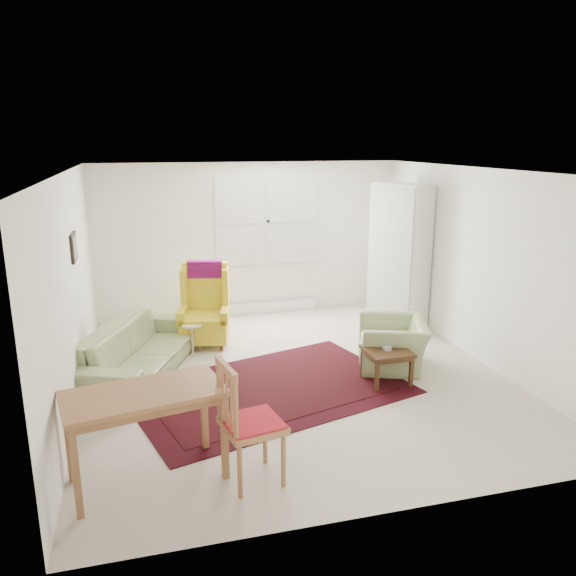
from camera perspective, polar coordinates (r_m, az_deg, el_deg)
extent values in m
cube|color=beige|center=(7.06, 0.63, -8.88)|extent=(5.00, 5.50, 0.01)
cube|color=white|center=(6.47, 0.70, 11.84)|extent=(5.00, 5.50, 0.01)
cube|color=white|center=(9.28, -3.91, 4.94)|extent=(5.00, 0.04, 2.50)
cube|color=white|center=(4.20, 10.87, -7.67)|extent=(5.00, 0.04, 2.50)
cube|color=white|center=(6.47, -21.20, -0.40)|extent=(0.04, 5.50, 2.50)
cube|color=white|center=(7.69, 18.92, 2.11)|extent=(0.04, 5.50, 2.50)
cube|color=white|center=(9.27, -2.08, 6.83)|extent=(1.72, 0.06, 1.42)
cube|color=white|center=(9.27, -2.08, 6.83)|extent=(1.60, 0.02, 1.30)
cube|color=silver|center=(9.53, -1.92, -1.94)|extent=(1.60, 0.12, 0.18)
cube|color=black|center=(6.87, -20.93, 3.90)|extent=(0.03, 0.42, 0.32)
cube|color=olive|center=(6.87, -20.80, 3.90)|extent=(0.01, 0.34, 0.24)
imported|color=#8A9966|center=(7.18, -15.04, -5.18)|extent=(1.67, 2.36, 0.89)
imported|color=#8A9966|center=(7.34, 10.60, -5.11)|extent=(1.08, 1.16, 0.73)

